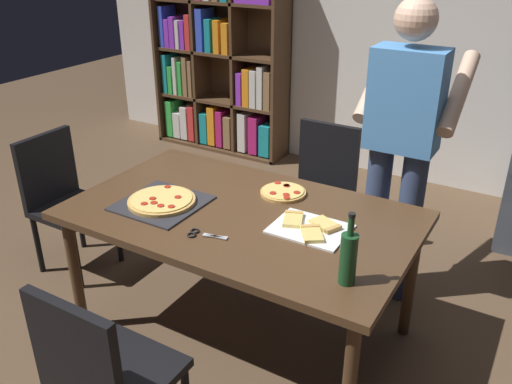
{
  "coord_description": "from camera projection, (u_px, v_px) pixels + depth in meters",
  "views": [
    {
      "loc": [
        1.3,
        -2.04,
        2.02
      ],
      "look_at": [
        0.0,
        0.15,
        0.8
      ],
      "focal_mm": 37.83,
      "sensor_mm": 36.0,
      "label": 1
    }
  ],
  "objects": [
    {
      "name": "pepperoni_pizza_on_tray",
      "position": [
        162.0,
        201.0,
        2.8
      ],
      "size": [
        0.41,
        0.41,
        0.04
      ],
      "color": "#2D2D33",
      "rests_on": "dining_table"
    },
    {
      "name": "ground_plane",
      "position": [
        243.0,
        329.0,
        3.06
      ],
      "size": [
        12.0,
        12.0,
        0.0
      ],
      "primitive_type": "plane",
      "color": "brown"
    },
    {
      "name": "back_wall",
      "position": [
        406.0,
        17.0,
        4.47
      ],
      "size": [
        6.4,
        0.1,
        2.8
      ],
      "primitive_type": "cube",
      "color": "silver",
      "rests_on": "ground_plane"
    },
    {
      "name": "chair_far_side",
      "position": [
        321.0,
        183.0,
        3.61
      ],
      "size": [
        0.42,
        0.42,
        0.9
      ],
      "color": "black",
      "rests_on": "ground_plane"
    },
    {
      "name": "chair_near_camera",
      "position": [
        102.0,
        373.0,
        2.05
      ],
      "size": [
        0.42,
        0.42,
        0.9
      ],
      "color": "black",
      "rests_on": "ground_plane"
    },
    {
      "name": "dining_table",
      "position": [
        241.0,
        223.0,
        2.76
      ],
      "size": [
        1.74,
        1.04,
        0.75
      ],
      "color": "#4C331E",
      "rests_on": "ground_plane"
    },
    {
      "name": "pizza_slices_on_towel",
      "position": [
        310.0,
        227.0,
        2.56
      ],
      "size": [
        0.36,
        0.29,
        0.03
      ],
      "color": "white",
      "rests_on": "dining_table"
    },
    {
      "name": "kitchen_scissors",
      "position": [
        201.0,
        234.0,
        2.52
      ],
      "size": [
        0.2,
        0.1,
        0.01
      ],
      "color": "silver",
      "rests_on": "dining_table"
    },
    {
      "name": "chair_left_end",
      "position": [
        62.0,
        195.0,
        3.46
      ],
      "size": [
        0.42,
        0.42,
        0.9
      ],
      "color": "black",
      "rests_on": "ground_plane"
    },
    {
      "name": "second_pizza_plain",
      "position": [
        283.0,
        192.0,
        2.91
      ],
      "size": [
        0.25,
        0.25,
        0.03
      ],
      "color": "tan",
      "rests_on": "dining_table"
    },
    {
      "name": "bookshelf",
      "position": [
        220.0,
        63.0,
        5.31
      ],
      "size": [
        1.4,
        0.35,
        1.95
      ],
      "color": "#513823",
      "rests_on": "ground_plane"
    },
    {
      "name": "wine_bottle",
      "position": [
        348.0,
        257.0,
        2.13
      ],
      "size": [
        0.07,
        0.07,
        0.32
      ],
      "color": "#194723",
      "rests_on": "dining_table"
    },
    {
      "name": "person_serving_pizza",
      "position": [
        402.0,
        139.0,
        2.98
      ],
      "size": [
        0.55,
        0.54,
        1.75
      ],
      "color": "#38476B",
      "rests_on": "ground_plane"
    }
  ]
}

